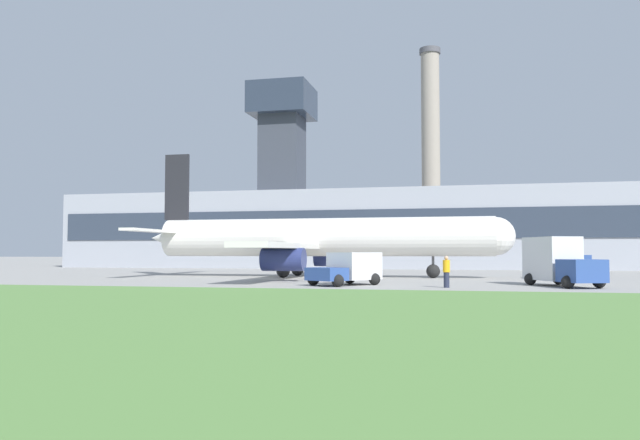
% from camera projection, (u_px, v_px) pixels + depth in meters
% --- Properties ---
extents(ground_plane, '(400.00, 400.00, 0.00)m').
position_uv_depth(ground_plane, '(325.00, 276.00, 49.89)').
color(ground_plane, '#999691').
extents(terminal_building, '(79.14, 12.60, 23.57)m').
position_uv_depth(terminal_building, '(367.00, 225.00, 77.69)').
color(terminal_building, '#9EA3AD').
rests_on(terminal_building, ground_plane).
extents(smokestack_left, '(3.80, 3.80, 39.00)m').
position_uv_depth(smokestack_left, '(431.00, 154.00, 112.41)').
color(smokestack_left, gray).
rests_on(smokestack_left, ground_plane).
extents(airplane, '(29.00, 27.90, 10.01)m').
position_uv_depth(airplane, '(316.00, 239.00, 48.57)').
color(airplane, white).
rests_on(airplane, ground_plane).
extents(pushback_tug, '(3.25, 2.53, 2.23)m').
position_uv_depth(pushback_tug, '(566.00, 265.00, 44.85)').
color(pushback_tug, '#2D4C93').
rests_on(pushback_tug, ground_plane).
extents(baggage_truck, '(4.19, 4.71, 1.91)m').
position_uv_depth(baggage_truck, '(348.00, 269.00, 36.40)').
color(baggage_truck, '#2D4C93').
rests_on(baggage_truck, ground_plane).
extents(fuel_truck, '(3.96, 5.75, 2.79)m').
position_uv_depth(fuel_truck, '(558.00, 262.00, 35.24)').
color(fuel_truck, '#2D4C93').
rests_on(fuel_truck, ground_plane).
extents(ground_crew_person, '(0.49, 0.49, 1.72)m').
position_uv_depth(ground_crew_person, '(446.00, 271.00, 33.75)').
color(ground_crew_person, '#23283D').
rests_on(ground_crew_person, ground_plane).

